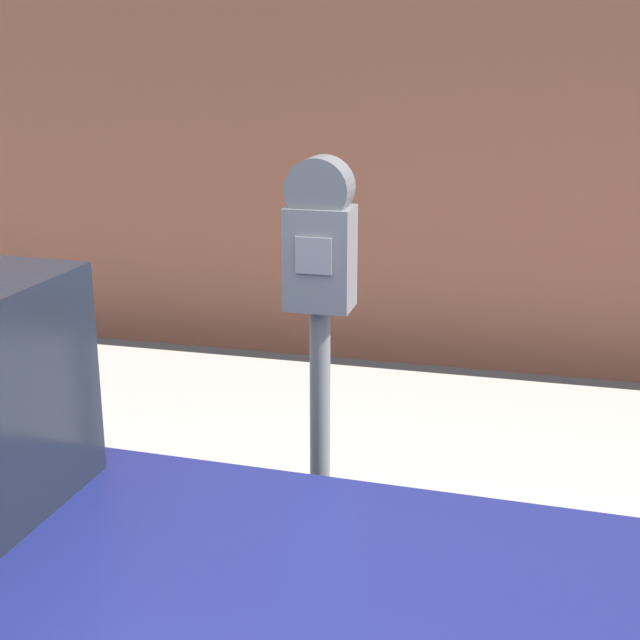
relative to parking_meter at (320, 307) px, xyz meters
name	(u,v)px	position (x,y,z in m)	size (l,w,h in m)	color
sidewalk	(415,494)	(0.14, 1.20, -1.20)	(24.00, 2.80, 0.15)	#BCB7AD
parking_meter	(320,307)	(0.00, 0.00, 0.00)	(0.19, 0.15, 1.56)	slate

